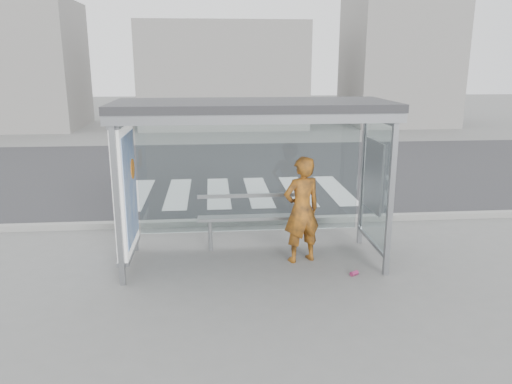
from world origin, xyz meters
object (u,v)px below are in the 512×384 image
at_px(bus_shelter, 229,142).
at_px(bench, 253,217).
at_px(soda_can, 354,273).
at_px(person, 302,210).

xyz_separation_m(bus_shelter, bench, (0.41, 0.52, -1.41)).
height_order(bus_shelter, bench, bus_shelter).
bearing_deg(bus_shelter, bench, 51.96).
xyz_separation_m(bench, soda_can, (1.47, -1.28, -0.54)).
height_order(bus_shelter, person, bus_shelter).
height_order(person, soda_can, person).
bearing_deg(person, bus_shelter, -22.42).
relative_size(person, soda_can, 13.41).
relative_size(bus_shelter, soda_can, 32.39).
bearing_deg(bus_shelter, soda_can, -21.99).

